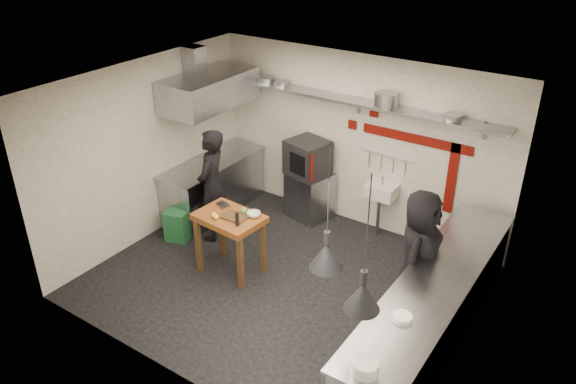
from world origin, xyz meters
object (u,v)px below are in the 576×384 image
Objects in this scene: prep_table at (231,243)px; chef_right at (419,254)px; combi_oven at (308,158)px; chef_left at (212,185)px; green_bin at (178,224)px; oven_stand at (310,195)px.

prep_table is 0.53× the size of chef_right.
combi_oven is 1.61m from chef_left.
chef_left is (-0.82, 0.59, 0.44)m from prep_table.
green_bin is 3.83m from chef_right.
green_bin is 1.28m from prep_table.
chef_left is 3.33m from chef_right.
oven_stand is 1.60× the size of green_bin.
combi_oven is 2.31m from green_bin.
chef_right is at bearing 72.82° from chef_left.
prep_table is 1.11m from chef_left.
green_bin is 0.86m from chef_left.
chef_right reaches higher than prep_table.
oven_stand is 0.44× the size of chef_left.
prep_table is (1.24, -0.21, 0.21)m from green_bin.
green_bin is at bearing -113.29° from oven_stand.
green_bin is (-1.33, -1.77, -0.15)m from oven_stand.
green_bin is 0.54× the size of prep_table.
prep_table is at bearing -78.76° from oven_stand.
combi_oven is 2.03m from prep_table.
chef_right is at bearing -15.01° from oven_stand.
chef_left reaches higher than combi_oven.
prep_table is (-0.09, -1.98, 0.06)m from oven_stand.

